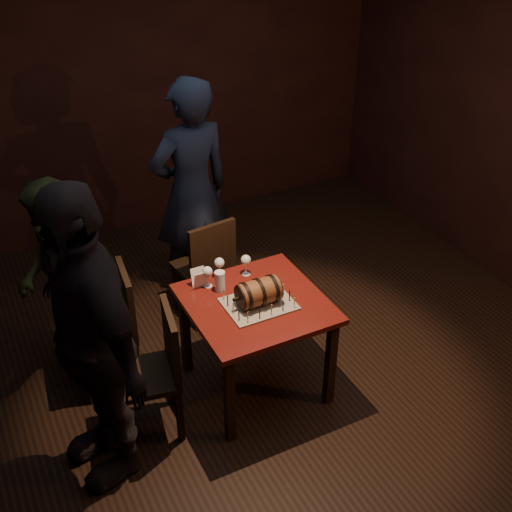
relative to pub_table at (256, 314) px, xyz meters
name	(u,v)px	position (x,y,z in m)	size (l,w,h in m)	color
room_shell	(258,201)	(0.10, 0.17, 0.76)	(5.04, 5.04, 2.80)	black
pub_table	(256,314)	(0.00, 0.00, 0.00)	(0.90, 0.90, 0.75)	#470E0B
cake_board	(259,304)	(0.00, -0.04, 0.12)	(0.45, 0.35, 0.01)	gray
barrel_cake	(259,292)	(0.00, -0.04, 0.21)	(0.33, 0.19, 0.19)	brown
birthday_candles	(259,298)	(0.00, -0.04, 0.16)	(0.40, 0.30, 0.09)	#EEE18E
wine_glass_left	(207,272)	(-0.22, 0.30, 0.23)	(0.07, 0.07, 0.16)	silver
wine_glass_mid	(219,264)	(-0.10, 0.37, 0.23)	(0.07, 0.07, 0.16)	silver
wine_glass_right	(246,261)	(0.08, 0.32, 0.23)	(0.07, 0.07, 0.16)	silver
pint_of_ale	(220,282)	(-0.16, 0.22, 0.18)	(0.07, 0.07, 0.15)	silver
menu_card	(200,279)	(-0.26, 0.33, 0.17)	(0.10, 0.05, 0.13)	white
chair_back	(207,265)	(0.02, 0.89, -0.12)	(0.45, 0.45, 0.93)	black
chair_left_rear	(115,322)	(-0.84, 0.50, -0.12)	(0.44, 0.44, 0.93)	black
chair_left_front	(158,366)	(-0.73, -0.05, -0.12)	(0.46, 0.46, 0.93)	black
person_back	(192,193)	(0.08, 1.31, 0.32)	(0.70, 0.46, 1.91)	#1C2338
person_left_rear	(60,283)	(-1.12, 0.80, 0.12)	(0.74, 0.58, 1.52)	#353F1F
person_left_front	(90,339)	(-1.13, -0.17, 0.35)	(1.15, 0.48, 1.97)	black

